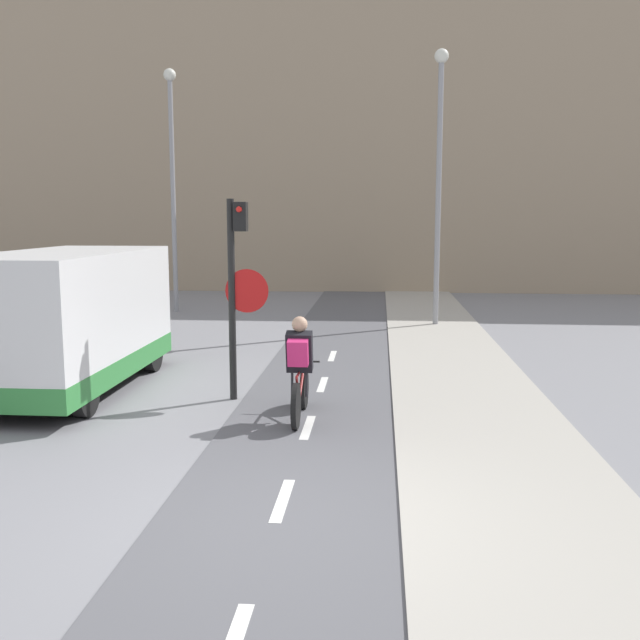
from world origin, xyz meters
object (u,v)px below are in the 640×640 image
street_lamp_sidewalk (439,160)px  cyclist_near (300,371)px  traffic_light_pole (237,277)px  street_lamp_far (172,166)px  van (67,323)px

street_lamp_sidewalk → cyclist_near: bearing=-105.9°
traffic_light_pole → street_lamp_sidewalk: size_ratio=0.44×
street_lamp_far → van: (1.05, -9.87, -3.19)m
cyclist_near → street_lamp_far: bearing=114.0°
traffic_light_pole → cyclist_near: size_ratio=1.83×
street_lamp_far → cyclist_near: size_ratio=4.18×
traffic_light_pole → street_lamp_sidewalk: bearing=65.4°
traffic_light_pole → street_lamp_far: (-3.96, 10.24, 2.39)m
traffic_light_pole → cyclist_near: 1.95m
cyclist_near → van: 4.26m
traffic_light_pole → van: size_ratio=0.66×
street_lamp_far → cyclist_near: (5.04, -11.31, -3.61)m
street_lamp_sidewalk → cyclist_near: 10.05m
street_lamp_far → street_lamp_sidewalk: street_lamp_far is taller
traffic_light_pole → van: (-2.90, 0.37, -0.80)m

